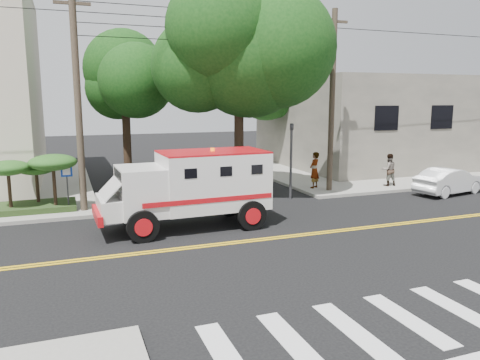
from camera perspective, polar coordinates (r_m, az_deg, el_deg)
name	(u,v)px	position (r m, az deg, el deg)	size (l,w,h in m)	color
ground	(264,239)	(16.13, 2.96, -7.24)	(100.00, 100.00, 0.00)	black
sidewalk_ne	(363,165)	(34.23, 14.78, 1.74)	(17.00, 17.00, 0.15)	gray
building_right	(379,121)	(35.24, 16.54, 6.92)	(14.00, 12.00, 6.00)	#645F55
utility_pole_left	(78,105)	(20.13, -19.14, 8.66)	(0.28, 0.28, 9.00)	#382D23
utility_pole_right	(332,104)	(23.84, 11.14, 9.13)	(0.28, 0.28, 9.00)	#382D23
tree_main	(250,44)	(22.02, 1.25, 16.30)	(6.08, 5.70, 9.85)	black
tree_left	(131,80)	(26.16, -13.14, 11.81)	(4.48, 4.20, 7.70)	black
tree_right	(291,79)	(33.48, 6.27, 12.17)	(4.80, 4.50, 8.20)	black
traffic_signal	(291,153)	(22.24, 6.25, 3.34)	(0.15, 0.18, 3.60)	#3F3F42
accessibility_sign	(67,182)	(20.58, -20.32, -0.18)	(0.45, 0.10, 2.02)	#3F3F42
palm_planter	(35,175)	(21.02, -23.75, 0.57)	(3.52, 2.63, 2.36)	#1E3314
armored_truck	(192,185)	(17.28, -5.84, -0.60)	(6.30, 2.69, 2.83)	silver
parked_sedan	(450,181)	(25.70, 24.19, -0.11)	(1.41, 4.03, 1.33)	silver
pedestrian_a	(314,170)	(24.53, 9.06, 1.21)	(0.68, 0.45, 1.88)	gray
pedestrian_b	(389,170)	(26.09, 17.66, 1.20)	(0.83, 0.65, 1.71)	gray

